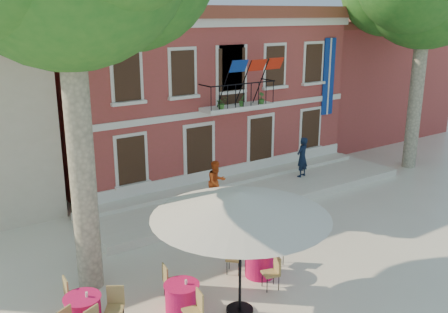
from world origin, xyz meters
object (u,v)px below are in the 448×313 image
at_px(patio_umbrella, 241,205).
at_px(cafe_table_3, 83,310).
at_px(cafe_table_1, 260,262).
at_px(pedestrian_navy, 302,157).
at_px(cafe_table_2, 182,297).
at_px(pedestrian_orange, 216,182).

distance_m(patio_umbrella, cafe_table_3, 4.51).
xyz_separation_m(patio_umbrella, cafe_table_1, (1.54, 1.13, -2.45)).
height_order(pedestrian_navy, cafe_table_2, pedestrian_navy).
height_order(pedestrian_orange, cafe_table_2, pedestrian_orange).
bearing_deg(pedestrian_orange, cafe_table_2, -132.90).
relative_size(patio_umbrella, pedestrian_navy, 2.44).
bearing_deg(cafe_table_1, patio_umbrella, -143.67).
xyz_separation_m(cafe_table_1, cafe_table_2, (-2.73, -0.32, -0.01)).
bearing_deg(cafe_table_2, pedestrian_navy, 31.21).
xyz_separation_m(pedestrian_navy, cafe_table_1, (-6.53, -5.29, -0.75)).
relative_size(pedestrian_navy, cafe_table_3, 0.94).
relative_size(patio_umbrella, cafe_table_3, 2.30).
distance_m(patio_umbrella, cafe_table_1, 3.10).
distance_m(cafe_table_2, cafe_table_3, 2.38).
distance_m(pedestrian_orange, cafe_table_2, 6.81).
height_order(cafe_table_1, cafe_table_2, same).
bearing_deg(cafe_table_2, cafe_table_1, 6.72).
bearing_deg(pedestrian_navy, pedestrian_orange, -11.30).
relative_size(cafe_table_1, cafe_table_2, 0.92).
bearing_deg(cafe_table_2, cafe_table_3, 159.38).
relative_size(patio_umbrella, pedestrian_orange, 2.62).
height_order(patio_umbrella, cafe_table_3, patio_umbrella).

